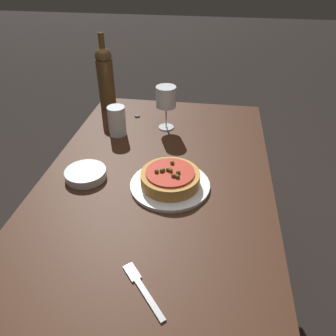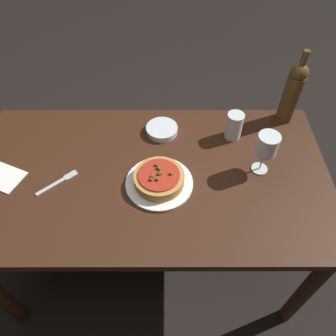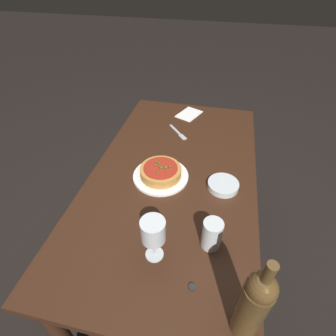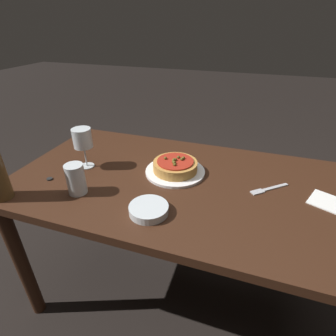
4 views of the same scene
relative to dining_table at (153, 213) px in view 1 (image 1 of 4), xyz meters
name	(u,v)px [view 1 (image 1 of 4)]	position (x,y,z in m)	size (l,w,h in m)	color
ground_plane	(157,318)	(0.00, 0.00, -0.64)	(14.00, 14.00, 0.00)	black
dining_table	(153,213)	(0.00, 0.00, 0.00)	(1.43, 0.78, 0.73)	#381E11
dinner_plate	(170,185)	(-0.04, 0.05, 0.10)	(0.26, 0.26, 0.01)	white
pizza	(170,178)	(-0.04, 0.05, 0.13)	(0.19, 0.19, 0.06)	#BC843D
wine_glass	(166,98)	(-0.44, -0.02, 0.23)	(0.08, 0.08, 0.18)	silver
wine_bottle	(105,77)	(-0.61, -0.33, 0.24)	(0.08, 0.08, 0.34)	brown
water_cup	(117,121)	(-0.35, -0.21, 0.15)	(0.07, 0.07, 0.12)	silver
side_bowl	(86,174)	(-0.05, -0.24, 0.11)	(0.14, 0.14, 0.03)	silver
fork	(141,287)	(0.35, 0.04, 0.10)	(0.15, 0.13, 0.00)	#B7B7BC
bottle_cap	(137,116)	(-0.53, -0.17, 0.10)	(0.02, 0.02, 0.01)	black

